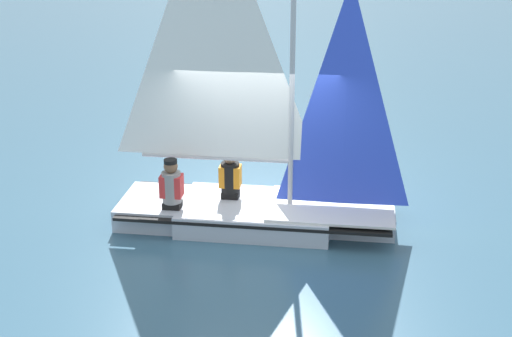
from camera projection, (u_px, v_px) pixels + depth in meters
ground_plane at (256, 224)px, 11.55m from camera, size 260.00×260.00×0.00m
sailboat_main at (254, 177)px, 11.27m from camera, size 4.53×1.97×5.34m
sailor_helm at (230, 182)px, 11.56m from camera, size 0.36×0.33×1.16m
sailor_crew at (172, 191)px, 11.17m from camera, size 0.36×0.33×1.16m
buoy_marker at (326, 88)px, 18.87m from camera, size 0.58×0.58×1.18m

